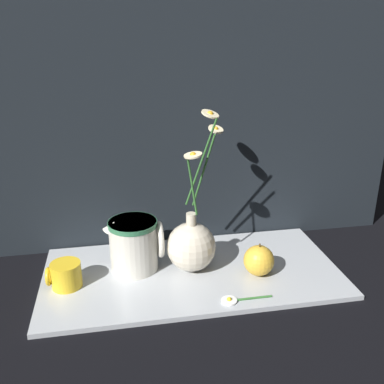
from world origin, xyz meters
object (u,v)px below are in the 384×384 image
yellow_mug (65,275)px  orange_fruit (259,260)px  ceramic_pitcher (135,243)px  vase_with_flowers (191,244)px

yellow_mug → orange_fruit: orange_fruit is taller
yellow_mug → ceramic_pitcher: ceramic_pitcher is taller
yellow_mug → orange_fruit: size_ratio=0.96×
vase_with_flowers → yellow_mug: (-0.31, -0.03, -0.04)m
yellow_mug → orange_fruit: bearing=-3.8°
yellow_mug → vase_with_flowers: bearing=4.8°
ceramic_pitcher → orange_fruit: bearing=-15.8°
vase_with_flowers → orange_fruit: (0.16, -0.06, -0.03)m
yellow_mug → ceramic_pitcher: 0.18m
vase_with_flowers → orange_fruit: vase_with_flowers is taller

